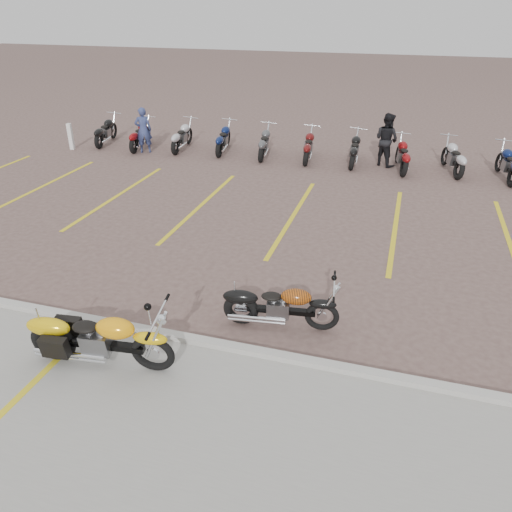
{
  "coord_description": "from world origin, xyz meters",
  "views": [
    {
      "loc": [
        2.69,
        -8.31,
        5.26
      ],
      "look_at": [
        0.15,
        0.03,
        0.75
      ],
      "focal_mm": 35.0,
      "sensor_mm": 36.0,
      "label": 1
    }
  ],
  "objects_px": {
    "yellow_cruiser": "(99,339)",
    "person_a": "(143,130)",
    "bollard": "(71,136)",
    "flame_cruiser": "(278,306)",
    "person_b": "(386,140)"
  },
  "relations": [
    {
      "from": "yellow_cruiser",
      "to": "person_a",
      "type": "bearing_deg",
      "value": 108.32
    },
    {
      "from": "bollard",
      "to": "yellow_cruiser",
      "type": "bearing_deg",
      "value": -52.99
    },
    {
      "from": "flame_cruiser",
      "to": "person_b",
      "type": "relative_size",
      "value": 1.13
    },
    {
      "from": "yellow_cruiser",
      "to": "bollard",
      "type": "xyz_separation_m",
      "value": [
        -8.28,
        10.98,
        0.01
      ]
    },
    {
      "from": "person_a",
      "to": "person_b",
      "type": "xyz_separation_m",
      "value": [
        8.88,
        0.96,
        0.06
      ]
    },
    {
      "from": "person_a",
      "to": "person_b",
      "type": "bearing_deg",
      "value": 157.52
    },
    {
      "from": "yellow_cruiser",
      "to": "person_b",
      "type": "distance_m",
      "value": 12.89
    },
    {
      "from": "person_a",
      "to": "bollard",
      "type": "xyz_separation_m",
      "value": [
        -2.95,
        -0.45,
        -0.35
      ]
    },
    {
      "from": "flame_cruiser",
      "to": "bollard",
      "type": "relative_size",
      "value": 2.06
    },
    {
      "from": "person_a",
      "to": "bollard",
      "type": "relative_size",
      "value": 1.69
    },
    {
      "from": "person_b",
      "to": "yellow_cruiser",
      "type": "bearing_deg",
      "value": 108.99
    },
    {
      "from": "bollard",
      "to": "person_b",
      "type": "bearing_deg",
      "value": 6.79
    },
    {
      "from": "flame_cruiser",
      "to": "person_a",
      "type": "height_order",
      "value": "person_a"
    },
    {
      "from": "yellow_cruiser",
      "to": "person_a",
      "type": "height_order",
      "value": "person_a"
    },
    {
      "from": "yellow_cruiser",
      "to": "flame_cruiser",
      "type": "relative_size",
      "value": 1.17
    }
  ]
}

